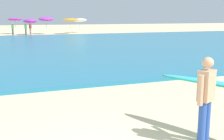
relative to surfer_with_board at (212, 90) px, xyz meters
The scene contains 10 objects.
sea 19.12m from the surfer_with_board, 97.47° to the left, with size 120.00×28.00×0.14m, color teal.
surfer_with_board is the anchor object (origin of this frame).
beach_umbrella_4 38.50m from the surfer_with_board, 93.83° to the left, with size 1.98×2.01×2.32m.
beach_umbrella_5 35.76m from the surfer_with_board, 91.19° to the left, with size 1.79×1.80×2.15m.
beach_umbrella_6 36.51m from the surfer_with_board, 87.65° to the left, with size 2.06×2.09×2.42m.
beach_umbrella_7 35.95m from the surfer_with_board, 82.39° to the left, with size 2.20×2.21×2.20m.
beach_umbrella_8 38.79m from the surfer_with_board, 80.08° to the left, with size 2.16×2.19×2.23m.
beachgoer_near_row_left 34.90m from the surfer_with_board, 92.31° to the left, with size 0.32×0.20×1.58m.
beachgoer_near_row_mid 36.13m from the surfer_with_board, 91.16° to the left, with size 0.32×0.20×1.58m.
beachgoer_near_row_right 35.86m from the surfer_with_board, 94.83° to the left, with size 0.32×0.20×1.58m.
Camera 1 is at (-1.25, -4.09, 2.48)m, focal length 45.58 mm.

